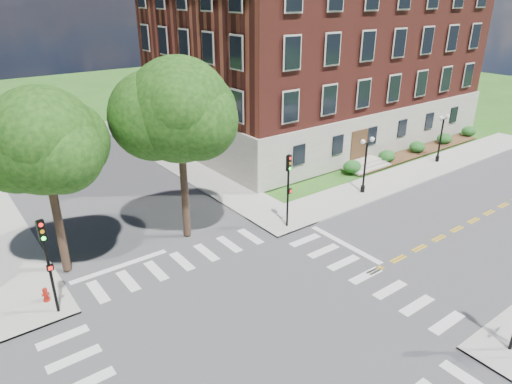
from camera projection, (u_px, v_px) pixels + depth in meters
ground at (259, 330)px, 20.49m from camera, size 160.00×160.00×0.00m
road_ew at (259, 330)px, 20.48m from camera, size 90.00×12.00×0.01m
road_ns at (259, 330)px, 20.48m from camera, size 12.00×90.00×0.01m
sidewalk_ne at (292, 165)px, 40.22m from camera, size 34.00×34.00×0.12m
crosswalk_east at (366, 276)px, 24.46m from camera, size 2.20×10.20×0.02m
stop_bar_east at (345, 244)px, 27.54m from camera, size 0.40×5.50×0.00m
main_building at (316, 54)px, 46.54m from camera, size 30.60×22.40×16.50m
shrub_row at (416, 154)px, 43.29m from camera, size 18.00×2.00×1.30m
tree_c at (43, 141)px, 21.93m from camera, size 5.31×5.31×9.95m
tree_d at (179, 110)px, 25.30m from camera, size 5.94×5.94×10.84m
traffic_signal_ne at (288, 182)px, 28.30m from camera, size 0.37×0.44×4.80m
traffic_signal_nw at (47, 255)px, 20.31m from camera, size 0.34×0.37×4.80m
twin_lamp_west at (365, 162)px, 33.63m from camera, size 1.36×0.36×4.23m
twin_lamp_east at (441, 135)px, 39.99m from camera, size 1.36×0.36×4.23m
fire_hydrant at (46, 295)px, 22.13m from camera, size 0.35×0.35×0.75m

